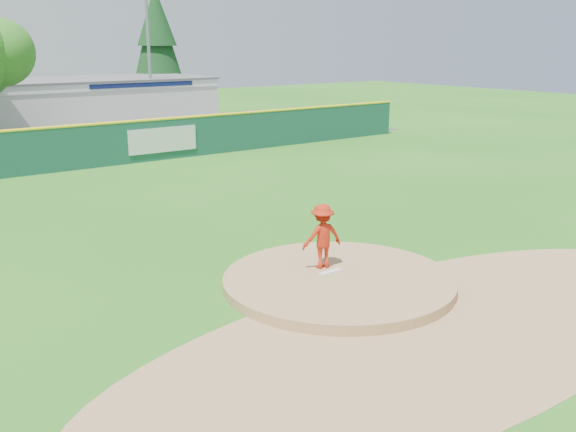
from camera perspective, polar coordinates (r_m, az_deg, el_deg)
ground at (r=15.40m, az=4.50°, el=-6.24°), size 120.00×120.00×0.00m
pitchers_mound at (r=15.40m, az=4.50°, el=-6.24°), size 5.50×5.50×0.50m
pitching_rubber at (r=15.52m, az=3.79°, el=-4.99°), size 0.60×0.15×0.04m
infield_dirt_arc at (r=13.49m, az=13.06°, el=-9.81°), size 15.40×15.40×0.01m
parking_lot at (r=39.29m, az=-22.60°, el=5.83°), size 44.00×16.00×0.02m
pitcher at (r=15.63m, az=3.06°, el=-1.81°), size 1.13×0.79×1.60m
van at (r=34.73m, az=-12.18°, el=6.66°), size 5.10×3.67×1.29m
pool_building_grp at (r=45.61m, az=-17.11°, el=9.57°), size 15.20×8.20×3.31m
outfield_fence at (r=30.58m, az=-18.42°, el=5.91°), size 40.00×0.14×2.07m
conifer_tree at (r=51.86m, az=-11.55°, el=14.82°), size 4.40×4.40×9.50m
light_pole_right at (r=43.82m, az=-12.31°, el=14.77°), size 1.75×0.25×10.00m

